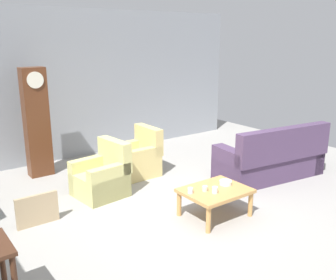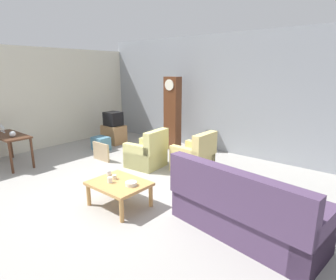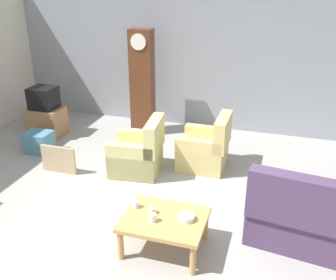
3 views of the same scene
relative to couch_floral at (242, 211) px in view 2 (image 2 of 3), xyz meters
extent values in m
plane|color=#999691|center=(-2.31, -0.07, -0.36)|extent=(10.40, 10.40, 0.00)
cube|color=gray|center=(-2.31, 3.53, 1.24)|extent=(8.40, 0.16, 3.20)
cube|color=beige|center=(-6.51, 0.33, 1.08)|extent=(0.12, 6.40, 2.88)
cube|color=#4C3856|center=(0.01, 0.06, -0.14)|extent=(2.19, 1.12, 0.44)
cube|color=#4C3856|center=(-0.04, -0.29, 0.38)|extent=(2.11, 0.48, 0.60)
cube|color=#4C3856|center=(0.93, -0.06, -0.02)|extent=(0.35, 0.86, 0.68)
cube|color=#4C3856|center=(-0.91, 0.19, -0.02)|extent=(0.35, 0.86, 0.68)
cube|color=#9E8966|center=(0.49, 0.05, 0.26)|extent=(0.36, 0.13, 0.36)
cube|color=#C6B284|center=(0.02, 0.11, 0.26)|extent=(0.38, 0.20, 0.36)
cube|color=brown|center=(-0.46, 0.18, 0.26)|extent=(0.38, 0.22, 0.36)
cube|color=#CCC67A|center=(-3.01, 1.17, -0.16)|extent=(0.84, 0.84, 0.40)
cube|color=#CCC67A|center=(-2.69, 1.20, 0.30)|extent=(0.26, 0.77, 0.52)
cube|color=#CCC67A|center=(-3.04, 1.47, -0.06)|extent=(0.77, 0.24, 0.60)
cube|color=#CCC67A|center=(-2.98, 0.87, -0.06)|extent=(0.77, 0.24, 0.60)
cube|color=#D5BF74|center=(-2.00, 1.68, -0.16)|extent=(0.76, 0.76, 0.40)
cube|color=#D5BF74|center=(-1.68, 1.67, 0.30)|extent=(0.18, 0.76, 0.52)
cube|color=#D5BF74|center=(-2.00, 1.98, -0.06)|extent=(0.76, 0.16, 0.60)
cube|color=#D5BF74|center=(-2.00, 1.38, -0.06)|extent=(0.76, 0.16, 0.60)
cube|color=tan|center=(-1.97, -0.54, 0.05)|extent=(0.96, 0.76, 0.05)
cylinder|color=tan|center=(-2.39, -0.86, -0.17)|extent=(0.07, 0.07, 0.38)
cylinder|color=tan|center=(-1.55, -0.86, -0.17)|extent=(0.07, 0.07, 0.38)
cylinder|color=tan|center=(-2.39, -0.22, -0.17)|extent=(0.07, 0.07, 0.38)
cylinder|color=tan|center=(-1.55, -0.22, -0.17)|extent=(0.07, 0.07, 0.38)
cube|color=#472819|center=(-5.59, -0.84, 0.39)|extent=(1.30, 0.56, 0.04)
cylinder|color=#472819|center=(-4.98, -1.08, 0.01)|extent=(0.06, 0.06, 0.72)
cylinder|color=#472819|center=(-6.19, -0.61, 0.01)|extent=(0.06, 0.06, 0.72)
cylinder|color=#472819|center=(-4.98, -0.61, 0.01)|extent=(0.06, 0.06, 0.72)
cube|color=#562D19|center=(-3.48, 2.78, 0.68)|extent=(0.44, 0.28, 2.07)
cylinder|color=silver|center=(-3.48, 2.63, 1.50)|extent=(0.30, 0.02, 0.30)
cube|color=#997047|center=(-5.28, 2.08, -0.07)|extent=(0.68, 0.52, 0.57)
cube|color=black|center=(-5.28, 2.08, 0.43)|extent=(0.48, 0.44, 0.42)
cube|color=tan|center=(-4.20, 0.76, -0.13)|extent=(0.60, 0.05, 0.46)
cube|color=teal|center=(-4.97, 1.34, -0.16)|extent=(0.47, 0.38, 0.38)
sphere|color=silver|center=(-5.26, -0.87, 0.48)|extent=(0.14, 0.14, 0.14)
cylinder|color=white|center=(-2.08, -0.64, 0.12)|extent=(0.08, 0.08, 0.10)
cylinder|color=silver|center=(-2.36, -0.44, 0.12)|extent=(0.08, 0.08, 0.08)
cylinder|color=beige|center=(-2.14, -0.50, 0.11)|extent=(0.08, 0.08, 0.08)
cylinder|color=white|center=(-1.72, -0.50, 0.11)|extent=(0.19, 0.19, 0.06)
cylinder|color=silver|center=(-6.07, -0.81, 0.42)|extent=(0.06, 0.06, 0.02)
cylinder|color=silver|center=(-6.07, -0.81, 0.47)|extent=(0.01, 0.01, 0.09)
cone|color=silver|center=(-6.07, -0.81, 0.56)|extent=(0.07, 0.07, 0.09)
cylinder|color=silver|center=(-5.87, -0.83, 0.42)|extent=(0.05, 0.05, 0.02)
cylinder|color=silver|center=(-5.87, -0.83, 0.47)|extent=(0.01, 0.01, 0.09)
cone|color=silver|center=(-5.87, -0.83, 0.56)|extent=(0.06, 0.06, 0.09)
camera|label=1|loc=(-5.65, -4.33, 2.26)|focal=40.63mm
camera|label=2|loc=(1.39, -3.30, 1.91)|focal=29.26mm
camera|label=3|loc=(-0.84, -4.06, 2.70)|focal=41.00mm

